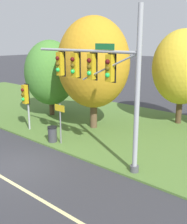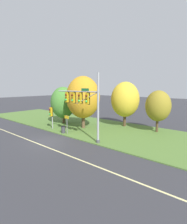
# 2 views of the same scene
# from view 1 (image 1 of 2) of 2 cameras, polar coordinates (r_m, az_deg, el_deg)

# --- Properties ---
(ground_plane) EXTENTS (160.00, 160.00, 0.00)m
(ground_plane) POSITION_cam_1_polar(r_m,az_deg,el_deg) (14.54, -15.02, -10.38)
(ground_plane) COLOR #333338
(grass_verge) EXTENTS (48.00, 11.50, 0.10)m
(grass_verge) POSITION_cam_1_polar(r_m,az_deg,el_deg) (19.89, 5.05, -2.85)
(grass_verge) COLOR #517533
(grass_verge) RESTS_ON ground
(traffic_signal_mast) EXTENTS (6.57, 0.49, 7.32)m
(traffic_signal_mast) POSITION_cam_1_polar(r_m,az_deg,el_deg) (13.31, 1.23, 7.50)
(traffic_signal_mast) COLOR #9EA0A5
(traffic_signal_mast) RESTS_ON grass_verge
(pedestrian_signal_near_kerb) EXTENTS (0.46, 0.55, 3.10)m
(pedestrian_signal_near_kerb) POSITION_cam_1_polar(r_m,az_deg,el_deg) (18.80, -13.63, 2.97)
(pedestrian_signal_near_kerb) COLOR #9EA0A5
(pedestrian_signal_near_kerb) RESTS_ON grass_verge
(route_sign_post) EXTENTS (0.77, 0.08, 2.36)m
(route_sign_post) POSITION_cam_1_polar(r_m,az_deg,el_deg) (16.14, -6.79, -1.26)
(route_sign_post) COLOR slate
(route_sign_post) RESTS_ON grass_verge
(tree_nearest_road) EXTENTS (3.99, 3.99, 5.85)m
(tree_nearest_road) POSITION_cam_1_polar(r_m,az_deg,el_deg) (22.18, -8.73, 7.85)
(tree_nearest_road) COLOR #4C3823
(tree_nearest_road) RESTS_ON grass_verge
(tree_left_of_mast) EXTENTS (4.74, 4.74, 7.36)m
(tree_left_of_mast) POSITION_cam_1_polar(r_m,az_deg,el_deg) (18.56, 0.02, 9.92)
(tree_left_of_mast) COLOR brown
(tree_left_of_mast) RESTS_ON grass_verge
(tree_behind_signpost) EXTENTS (4.14, 4.14, 6.60)m
(tree_behind_signpost) POSITION_cam_1_polar(r_m,az_deg,el_deg) (20.54, 17.60, 8.63)
(tree_behind_signpost) COLOR #4C3823
(tree_behind_signpost) RESTS_ON grass_verge
(trash_bin) EXTENTS (0.56, 0.56, 0.93)m
(trash_bin) POSITION_cam_1_polar(r_m,az_deg,el_deg) (16.78, -8.34, -4.46)
(trash_bin) COLOR #38383D
(trash_bin) RESTS_ON grass_verge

